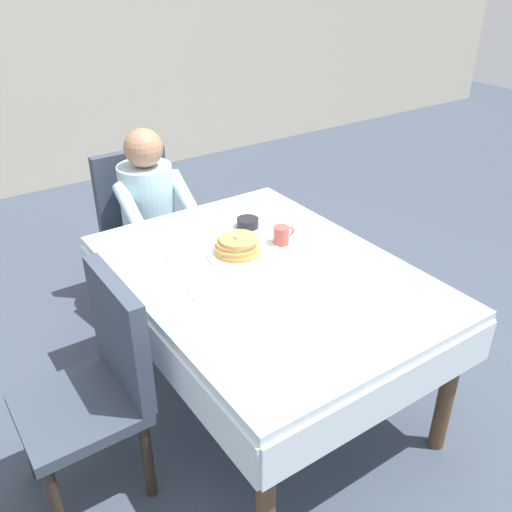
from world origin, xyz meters
TOP-DOWN VIEW (x-y plane):
  - ground_plane at (0.00, 0.00)m, footprint 14.00×14.00m
  - dining_table_main at (0.00, 0.00)m, footprint 1.12×1.52m
  - chair_diner at (-0.07, 1.17)m, footprint 0.44×0.45m
  - diner_person at (-0.07, 1.01)m, footprint 0.40×0.43m
  - chair_left_side at (-0.77, 0.00)m, footprint 0.45×0.44m
  - plate_breakfast at (-0.02, 0.18)m, footprint 0.28×0.28m
  - breakfast_stack at (-0.03, 0.18)m, footprint 0.21×0.21m
  - cup_coffee at (0.21, 0.16)m, footprint 0.11×0.08m
  - bowl_butter at (0.17, 0.39)m, footprint 0.11×0.11m
  - syrup_pitcher at (-0.29, 0.30)m, footprint 0.08×0.08m
  - fork_left_of_plate at (-0.21, 0.16)m, footprint 0.02×0.18m
  - knife_right_of_plate at (0.17, 0.16)m, footprint 0.03×0.20m
  - spoon_near_edge at (-0.07, -0.16)m, footprint 0.15×0.04m
  - napkin_folded at (-0.28, -0.01)m, footprint 0.19×0.15m

SIDE VIEW (x-z plane):
  - ground_plane at x=0.00m, z-range 0.00..0.00m
  - chair_diner at x=-0.07m, z-range 0.06..0.99m
  - chair_left_side at x=-0.77m, z-range 0.06..0.99m
  - dining_table_main at x=0.00m, z-range 0.28..1.02m
  - diner_person at x=-0.07m, z-range 0.11..1.23m
  - fork_left_of_plate at x=-0.21m, z-range 0.74..0.74m
  - knife_right_of_plate at x=0.17m, z-range 0.74..0.74m
  - spoon_near_edge at x=-0.07m, z-range 0.74..0.74m
  - napkin_folded at x=-0.28m, z-range 0.74..0.75m
  - plate_breakfast at x=-0.02m, z-range 0.74..0.76m
  - bowl_butter at x=0.17m, z-range 0.74..0.78m
  - syrup_pitcher at x=-0.29m, z-range 0.74..0.81m
  - cup_coffee at x=0.21m, z-range 0.74..0.83m
  - breakfast_stack at x=-0.03m, z-range 0.75..0.83m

